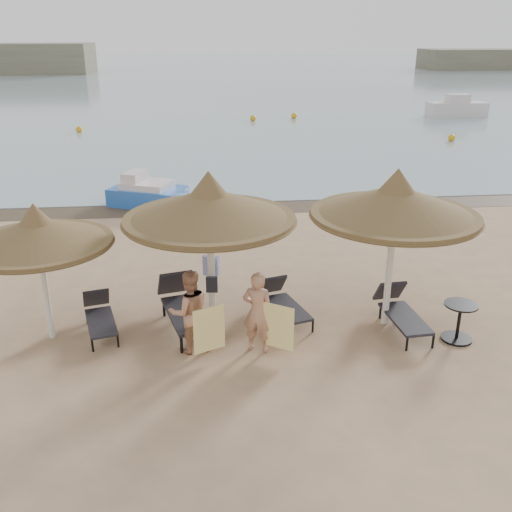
{
  "coord_description": "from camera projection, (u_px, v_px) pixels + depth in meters",
  "views": [
    {
      "loc": [
        -0.16,
        -9.49,
        5.71
      ],
      "look_at": [
        0.91,
        1.2,
        1.44
      ],
      "focal_mm": 40.0,
      "sensor_mm": 36.0,
      "label": 1
    }
  ],
  "objects": [
    {
      "name": "wet_sand_strip",
      "position": [
        206.0,
        208.0,
        19.59
      ],
      "size": [
        200.0,
        1.6,
        0.01
      ],
      "primitive_type": "cube",
      "color": "#4B3C2C",
      "rests_on": "ground"
    },
    {
      "name": "lounger_far_right",
      "position": [
        400.0,
        310.0,
        11.69
      ],
      "size": [
        0.73,
        1.82,
        0.8
      ],
      "rotation": [
        0.0,
        0.0,
        0.08
      ],
      "color": "black",
      "rests_on": "ground"
    },
    {
      "name": "ground",
      "position": [
        215.0,
        351.0,
        10.89
      ],
      "size": [
        160.0,
        160.0,
        0.0
      ],
      "primitive_type": "plane",
      "color": "tan",
      "rests_on": "ground"
    },
    {
      "name": "lounger_far_left",
      "position": [
        100.0,
        315.0,
        11.57
      ],
      "size": [
        0.91,
        1.67,
        0.71
      ],
      "rotation": [
        0.0,
        0.0,
        0.25
      ],
      "color": "black",
      "rests_on": "ground"
    },
    {
      "name": "lounger_near_left",
      "position": [
        183.0,
        305.0,
        11.77
      ],
      "size": [
        1.22,
        2.23,
        0.95
      ],
      "rotation": [
        0.0,
        0.0,
        0.26
      ],
      "color": "black",
      "rests_on": "ground"
    },
    {
      "name": "buoy_right",
      "position": [
        452.0,
        138.0,
        31.32
      ],
      "size": [
        0.39,
        0.39,
        0.39
      ],
      "primitive_type": "sphere",
      "color": "orange",
      "rests_on": "ground"
    },
    {
      "name": "side_table",
      "position": [
        459.0,
        323.0,
        11.16
      ],
      "size": [
        0.64,
        0.64,
        0.78
      ],
      "rotation": [
        0.0,
        0.0,
        0.08
      ],
      "color": "black",
      "rests_on": "ground"
    },
    {
      "name": "bag_dark",
      "position": [
        212.0,
        285.0,
        11.13
      ],
      "size": [
        0.23,
        0.1,
        0.32
      ],
      "rotation": [
        0.0,
        0.0,
        -0.1
      ],
      "color": "black",
      "rests_on": "ground"
    },
    {
      "name": "sea",
      "position": [
        197.0,
        71.0,
        84.87
      ],
      "size": [
        200.0,
        140.0,
        0.03
      ],
      "primitive_type": "cube",
      "color": "gray",
      "rests_on": "ground"
    },
    {
      "name": "person_left",
      "position": [
        189.0,
        305.0,
        10.58
      ],
      "size": [
        0.98,
        0.75,
        1.9
      ],
      "primitive_type": "imported",
      "rotation": [
        0.0,
        0.0,
        3.37
      ],
      "color": "tan",
      "rests_on": "ground"
    },
    {
      "name": "far_shore",
      "position": [
        16.0,
        52.0,
        79.47
      ],
      "size": [
        150.0,
        54.8,
        12.0
      ],
      "color": "#726C58",
      "rests_on": "ground"
    },
    {
      "name": "pedal_boat",
      "position": [
        147.0,
        193.0,
        19.84
      ],
      "size": [
        2.85,
        2.31,
        1.16
      ],
      "rotation": [
        0.0,
        0.0,
        -0.4
      ],
      "color": "blue",
      "rests_on": "ground"
    },
    {
      "name": "towel_left",
      "position": [
        209.0,
        329.0,
        10.41
      ],
      "size": [
        0.59,
        0.29,
        0.89
      ],
      "rotation": [
        0.0,
        0.0,
        0.43
      ],
      "color": "yellow",
      "rests_on": "ground"
    },
    {
      "name": "palapa_left",
      "position": [
        37.0,
        233.0,
        10.57
      ],
      "size": [
        2.8,
        2.8,
        2.77
      ],
      "rotation": [
        0.0,
        0.0,
        -0.15
      ],
      "color": "silver",
      "rests_on": "ground"
    },
    {
      "name": "buoy_left",
      "position": [
        79.0,
        129.0,
        33.98
      ],
      "size": [
        0.38,
        0.38,
        0.38
      ],
      "primitive_type": "sphere",
      "color": "orange",
      "rests_on": "ground"
    },
    {
      "name": "person_right",
      "position": [
        258.0,
        306.0,
        10.58
      ],
      "size": [
        1.01,
        0.85,
        1.88
      ],
      "primitive_type": "imported",
      "rotation": [
        0.0,
        0.0,
        2.76
      ],
      "color": "tan",
      "rests_on": "ground"
    },
    {
      "name": "towel_right",
      "position": [
        278.0,
        327.0,
        10.5
      ],
      "size": [
        0.54,
        0.37,
        0.89
      ],
      "rotation": [
        0.0,
        0.0,
        -0.58
      ],
      "color": "yellow",
      "rests_on": "ground"
    },
    {
      "name": "buoy_extra",
      "position": [
        294.0,
        116.0,
        39.33
      ],
      "size": [
        0.41,
        0.41,
        0.41
      ],
      "primitive_type": "sphere",
      "color": "orange",
      "rests_on": "ground"
    },
    {
      "name": "bag_patterned",
      "position": [
        211.0,
        266.0,
        11.35
      ],
      "size": [
        0.34,
        0.22,
        0.41
      ],
      "rotation": [
        0.0,
        0.0,
        -0.41
      ],
      "color": "white",
      "rests_on": "ground"
    },
    {
      "name": "lounger_near_right",
      "position": [
        283.0,
        301.0,
        12.12
      ],
      "size": [
        1.0,
        1.75,
        0.74
      ],
      "rotation": [
        0.0,
        0.0,
        0.29
      ],
      "color": "black",
      "rests_on": "ground"
    },
    {
      "name": "palapa_right",
      "position": [
        396.0,
        203.0,
        10.96
      ],
      "size": [
        3.32,
        3.32,
        3.29
      ],
      "rotation": [
        0.0,
        0.0,
        0.28
      ],
      "color": "silver",
      "rests_on": "ground"
    },
    {
      "name": "buoy_mid",
      "position": [
        253.0,
        118.0,
        38.23
      ],
      "size": [
        0.41,
        0.41,
        0.41
      ],
      "primitive_type": "sphere",
      "color": "orange",
      "rests_on": "ground"
    },
    {
      "name": "palapa_center",
      "position": [
        209.0,
        206.0,
        10.7
      ],
      "size": [
        3.33,
        3.33,
        3.3
      ],
      "rotation": [
        0.0,
        0.0,
        -0.22
      ],
      "color": "silver",
      "rests_on": "ground"
    }
  ]
}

